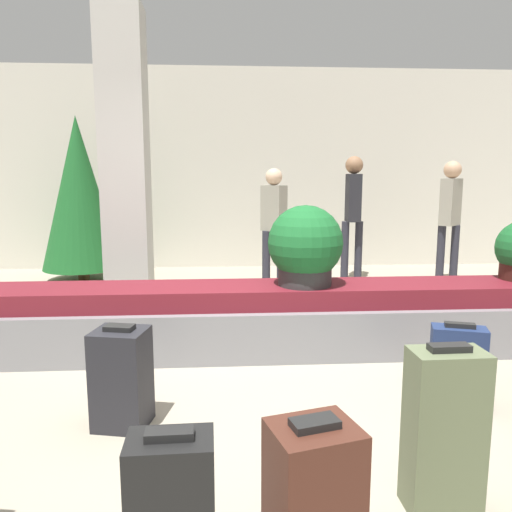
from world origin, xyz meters
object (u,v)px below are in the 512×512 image
object	(u,v)px
suitcase_7	(313,499)
suitcase_1	(457,367)
pillar	(125,166)
traveler_2	(274,218)
traveler_0	(450,211)
traveler_1	(353,206)
decorated_tree	(79,193)
suitcase_3	(444,430)
suitcase_6	(122,378)
potted_plant_0	(305,247)

from	to	relation	value
suitcase_7	suitcase_1	bearing A→B (deg)	32.45
pillar	traveler_2	distance (m)	2.21
traveler_0	traveler_1	distance (m)	1.33
traveler_0	traveler_2	size ratio (longest dim) A/B	1.06
traveler_1	decorated_tree	bearing A→B (deg)	-89.56
pillar	suitcase_3	bearing A→B (deg)	-59.51
traveler_0	traveler_1	xyz separation A→B (m)	(-1.29, 0.30, 0.05)
traveler_1	traveler_2	world-z (taller)	traveler_1
suitcase_3	traveler_2	world-z (taller)	traveler_2
traveler_1	decorated_tree	distance (m)	3.89
pillar	suitcase_3	xyz separation A→B (m)	(1.99, -3.38, -1.22)
traveler_1	traveler_2	bearing A→B (deg)	-68.23
suitcase_7	suitcase_6	bearing A→B (deg)	113.16
decorated_tree	suitcase_3	bearing A→B (deg)	-60.18
suitcase_6	suitcase_1	bearing A→B (deg)	14.56
suitcase_3	traveler_0	size ratio (longest dim) A/B	0.46
traveler_2	decorated_tree	bearing A→B (deg)	31.96
traveler_0	traveler_2	world-z (taller)	traveler_0
potted_plant_0	traveler_2	world-z (taller)	traveler_2
suitcase_6	traveler_2	world-z (taller)	traveler_2
suitcase_3	traveler_2	xyz separation A→B (m)	(-0.30, 4.63, 0.57)
traveler_0	decorated_tree	xyz separation A→B (m)	(-5.17, 0.52, 0.23)
suitcase_6	potted_plant_0	size ratio (longest dim) A/B	0.93
suitcase_6	traveler_1	size ratio (longest dim) A/B	0.36
suitcase_6	suitcase_3	bearing A→B (deg)	-16.65
pillar	traveler_1	bearing A→B (deg)	29.68
suitcase_3	decorated_tree	bearing A→B (deg)	118.64
traveler_1	decorated_tree	xyz separation A→B (m)	(-3.88, 0.22, 0.18)
suitcase_3	suitcase_6	xyz separation A→B (m)	(-1.59, 0.87, -0.07)
traveler_2	suitcase_6	bearing A→B (deg)	115.55
suitcase_3	suitcase_6	world-z (taller)	suitcase_3
suitcase_1	potted_plant_0	xyz separation A→B (m)	(-0.81, 1.14, 0.63)
traveler_1	potted_plant_0	bearing A→B (deg)	-18.14
traveler_0	traveler_1	size ratio (longest dim) A/B	0.96
pillar	suitcase_7	size ratio (longest dim) A/B	5.17
suitcase_7	decorated_tree	distance (m)	6.11
pillar	decorated_tree	xyz separation A→B (m)	(-1.01, 1.85, -0.35)
pillar	traveler_0	bearing A→B (deg)	17.83
pillar	suitcase_6	distance (m)	2.86
suitcase_6	decorated_tree	bearing A→B (deg)	119.80
suitcase_1	suitcase_3	size ratio (longest dim) A/B	0.74
suitcase_3	potted_plant_0	xyz separation A→B (m)	(-0.29, 2.10, 0.53)
pillar	potted_plant_0	distance (m)	2.24
suitcase_6	decorated_tree	xyz separation A→B (m)	(-1.41, 4.37, 0.95)
potted_plant_0	decorated_tree	distance (m)	4.16
pillar	suitcase_6	size ratio (longest dim) A/B	5.09
suitcase_1	traveler_0	xyz separation A→B (m)	(1.65, 3.76, 0.74)
suitcase_6	decorated_tree	size ratio (longest dim) A/B	0.27
suitcase_1	suitcase_7	bearing A→B (deg)	-114.59
traveler_0	decorated_tree	bearing A→B (deg)	-46.76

